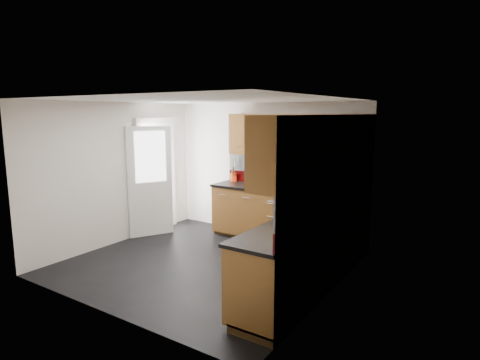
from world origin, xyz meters
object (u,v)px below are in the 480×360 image
Objects in this scene: toaster at (294,184)px; gas_hob at (280,188)px; food_processor at (338,193)px; utensil_pot at (233,176)px.

gas_hob is at bearing -142.94° from toaster.
food_processor is (0.97, -0.53, 0.04)m from toaster.
toaster reaches higher than gas_hob.
food_processor is at bearing -28.76° from toaster.
gas_hob is at bearing -11.58° from utensil_pot.
utensil_pot is 1.58× the size of food_processor.
food_processor is (2.26, -0.61, 0.03)m from utensil_pot.
utensil_pot is 1.29m from toaster.
utensil_pot reaches higher than food_processor.
utensil_pot is at bearing 168.42° from gas_hob.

